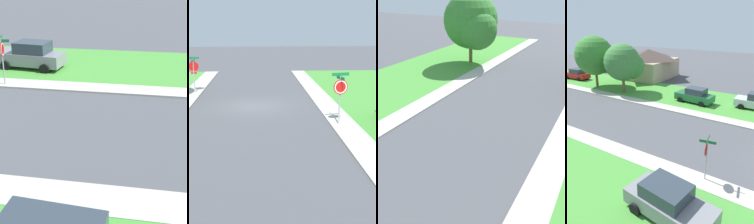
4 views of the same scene
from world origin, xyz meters
TOP-DOWN VIEW (x-y plane):
  - ground_plane at (0.00, 0.00)m, footprint 120.00×120.00m
  - stop_sign_near_corner at (4.53, -4.45)m, footprint 0.92×0.92m
  - stop_sign_far_corner at (-4.44, 4.75)m, footprint 0.91×0.91m

SIDE VIEW (x-z plane):
  - ground_plane at x=0.00m, z-range 0.00..0.00m
  - stop_sign_near_corner at x=4.53m, z-range 0.49..3.26m
  - stop_sign_far_corner at x=-4.44m, z-range 0.50..3.27m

